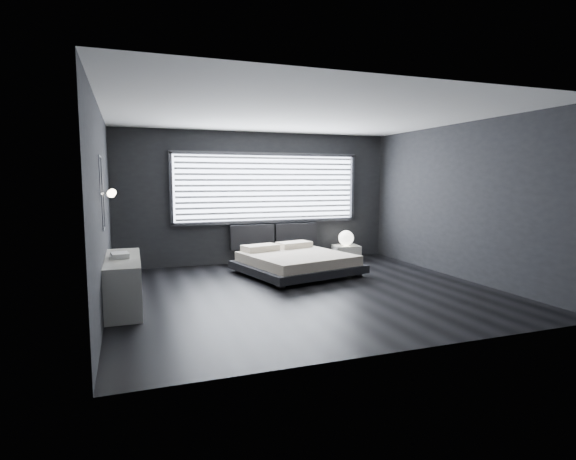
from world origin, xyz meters
name	(u,v)px	position (x,y,z in m)	size (l,w,h in m)	color
room	(306,204)	(0.00, 0.00, 1.40)	(6.04, 6.00, 2.80)	black
window	(268,188)	(0.20, 2.70, 1.61)	(4.14, 0.09, 1.52)	white
headboard	(274,236)	(0.32, 2.64, 0.57)	(1.96, 0.16, 0.52)	black
sconce_near	(111,194)	(-2.88, 0.05, 1.60)	(0.18, 0.11, 0.11)	silver
sconce_far	(112,192)	(-2.88, 0.65, 1.60)	(0.18, 0.11, 0.11)	silver
wall_art_upper	(101,175)	(-2.98, -0.55, 1.85)	(0.01, 0.48, 0.48)	#47474C
wall_art_lower	(103,211)	(-2.98, -0.30, 1.38)	(0.01, 0.48, 0.48)	#47474C
bed	(296,262)	(0.31, 1.27, 0.24)	(2.36, 2.29, 0.51)	black
nightstand	(346,253)	(1.90, 2.30, 0.16)	(0.56, 0.47, 0.33)	white
orb_lamp	(346,238)	(1.89, 2.28, 0.50)	(0.34, 0.34, 0.34)	white
dresser	(123,282)	(-2.78, 0.02, 0.35)	(0.51, 1.77, 0.71)	white
book_stack	(119,255)	(-2.81, 0.01, 0.74)	(0.28, 0.36, 0.07)	silver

